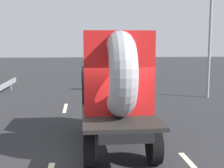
# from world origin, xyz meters

# --- Properties ---
(ground_plane) EXTENTS (120.00, 120.00, 0.00)m
(ground_plane) POSITION_xyz_m (0.00, 0.00, 0.00)
(ground_plane) COLOR #28282B
(flatbed_truck) EXTENTS (2.02, 4.68, 3.47)m
(flatbed_truck) POSITION_xyz_m (0.31, 0.80, 1.74)
(flatbed_truck) COLOR black
(flatbed_truck) RESTS_ON ground_plane
(distant_sedan) EXTENTS (1.80, 4.20, 1.37)m
(distant_sedan) POSITION_xyz_m (3.94, 18.11, 0.74)
(distant_sedan) COLOR black
(distant_sedan) RESTS_ON ground_plane
(traffic_light) EXTENTS (0.42, 0.36, 6.75)m
(traffic_light) POSITION_xyz_m (6.61, 8.29, 4.32)
(traffic_light) COLOR gray
(traffic_light) RESTS_ON ground_plane
(lane_dash_left_far) EXTENTS (0.16, 2.10, 0.01)m
(lane_dash_left_far) POSITION_xyz_m (-1.50, 6.16, 0.00)
(lane_dash_left_far) COLOR beige
(lane_dash_left_far) RESTS_ON ground_plane
(lane_dash_right_far) EXTENTS (0.16, 2.17, 0.01)m
(lane_dash_right_far) POSITION_xyz_m (2.13, 6.47, 0.00)
(lane_dash_right_far) COLOR beige
(lane_dash_right_far) RESTS_ON ground_plane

